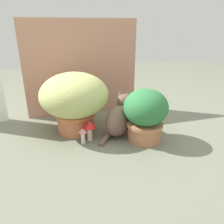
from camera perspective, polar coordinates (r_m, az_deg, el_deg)
name	(u,v)px	position (r m, az deg, el deg)	size (l,w,h in m)	color
ground_plane	(98,139)	(1.55, -3.70, -7.18)	(6.00, 6.00, 0.00)	slate
cardboard_backdrop	(82,69)	(1.92, -7.90, 11.20)	(0.96, 0.03, 0.80)	tan
grass_planter	(74,99)	(1.59, -9.80, 3.45)	(0.49, 0.49, 0.44)	#BE6945
leafy_planter	(145,114)	(1.47, 8.75, -0.45)	(0.30, 0.30, 0.37)	#B06F4D
cat	(119,118)	(1.57, 1.90, -1.70)	(0.33, 0.32, 0.32)	brown
mushroom_ornament_red	(89,126)	(1.49, -5.93, -3.67)	(0.09, 0.09, 0.15)	silver
mushroom_ornament_pink	(83,133)	(1.48, -7.65, -5.51)	(0.06, 0.06, 0.11)	silver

